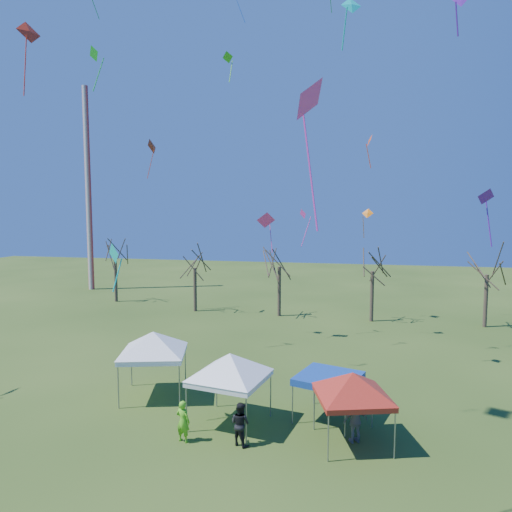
{
  "coord_description": "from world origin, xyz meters",
  "views": [
    {
      "loc": [
        4.54,
        -17.18,
        9.68
      ],
      "look_at": [
        0.11,
        3.0,
        7.7
      ],
      "focal_mm": 32.0,
      "sensor_mm": 36.0,
      "label": 1
    }
  ],
  "objects_px": {
    "tent_white_west": "(153,336)",
    "person_green": "(183,421)",
    "tree_0": "(115,242)",
    "tree_4": "(488,256)",
    "tree_3": "(373,253)",
    "person_grey": "(356,421)",
    "tent_red": "(353,377)",
    "tree_2": "(279,249)",
    "radio_mast": "(88,189)",
    "person_dark": "(240,424)",
    "tent_blue": "(329,379)",
    "tent_white_mid": "(230,358)",
    "tree_1": "(195,252)"
  },
  "relations": [
    {
      "from": "radio_mast",
      "to": "person_grey",
      "type": "xyz_separation_m",
      "value": [
        32.69,
        -32.29,
        -11.57
      ]
    },
    {
      "from": "tree_0",
      "to": "tent_white_west",
      "type": "bearing_deg",
      "value": -56.6
    },
    {
      "from": "radio_mast",
      "to": "tree_1",
      "type": "xyz_separation_m",
      "value": [
        17.23,
        -9.35,
        -6.71
      ]
    },
    {
      "from": "tree_2",
      "to": "tree_3",
      "type": "height_order",
      "value": "tree_2"
    },
    {
      "from": "tent_red",
      "to": "person_grey",
      "type": "height_order",
      "value": "tent_red"
    },
    {
      "from": "person_grey",
      "to": "tent_red",
      "type": "bearing_deg",
      "value": 11.99
    },
    {
      "from": "tree_3",
      "to": "person_dark",
      "type": "bearing_deg",
      "value": -104.38
    },
    {
      "from": "radio_mast",
      "to": "tent_white_mid",
      "type": "bearing_deg",
      "value": -49.61
    },
    {
      "from": "tree_2",
      "to": "tent_blue",
      "type": "bearing_deg",
      "value": -74.35
    },
    {
      "from": "tree_3",
      "to": "person_grey",
      "type": "distance_m",
      "value": 22.96
    },
    {
      "from": "tree_1",
      "to": "tent_blue",
      "type": "xyz_separation_m",
      "value": [
        14.2,
        -20.98,
        -3.84
      ]
    },
    {
      "from": "tree_2",
      "to": "tent_white_mid",
      "type": "distance_m",
      "value": 22.47
    },
    {
      "from": "tent_blue",
      "to": "tree_2",
      "type": "bearing_deg",
      "value": 105.65
    },
    {
      "from": "tree_0",
      "to": "tree_4",
      "type": "bearing_deg",
      "value": -5.34
    },
    {
      "from": "tent_white_west",
      "to": "tent_blue",
      "type": "distance_m",
      "value": 9.28
    },
    {
      "from": "tree_3",
      "to": "tree_4",
      "type": "height_order",
      "value": "tree_3"
    },
    {
      "from": "person_grey",
      "to": "person_green",
      "type": "xyz_separation_m",
      "value": [
        -7.12,
        -1.5,
        -0.04
      ]
    },
    {
      "from": "tent_blue",
      "to": "tree_3",
      "type": "bearing_deg",
      "value": 82.73
    },
    {
      "from": "tree_4",
      "to": "person_green",
      "type": "bearing_deg",
      "value": -126.8
    },
    {
      "from": "tree_1",
      "to": "tree_2",
      "type": "xyz_separation_m",
      "value": [
        8.4,
        -0.27,
        0.5
      ]
    },
    {
      "from": "tent_red",
      "to": "tree_2",
      "type": "bearing_deg",
      "value": 106.85
    },
    {
      "from": "tent_red",
      "to": "person_dark",
      "type": "bearing_deg",
      "value": -166.22
    },
    {
      "from": "tree_4",
      "to": "person_green",
      "type": "height_order",
      "value": "tree_4"
    },
    {
      "from": "tent_red",
      "to": "person_grey",
      "type": "xyz_separation_m",
      "value": [
        0.15,
        0.12,
        -1.92
      ]
    },
    {
      "from": "radio_mast",
      "to": "person_dark",
      "type": "bearing_deg",
      "value": -50.14
    },
    {
      "from": "radio_mast",
      "to": "person_grey",
      "type": "distance_m",
      "value": 47.38
    },
    {
      "from": "tent_blue",
      "to": "person_green",
      "type": "xyz_separation_m",
      "value": [
        -5.87,
        -3.45,
        -1.06
      ]
    },
    {
      "from": "tree_4",
      "to": "tent_red",
      "type": "xyz_separation_m",
      "value": [
        -10.82,
        -22.41,
        -3.2
      ]
    },
    {
      "from": "tree_4",
      "to": "tent_white_west",
      "type": "relative_size",
      "value": 1.8
    },
    {
      "from": "tent_white_west",
      "to": "person_green",
      "type": "relative_size",
      "value": 2.45
    },
    {
      "from": "tree_0",
      "to": "tree_1",
      "type": "height_order",
      "value": "tree_0"
    },
    {
      "from": "person_green",
      "to": "tent_white_mid",
      "type": "bearing_deg",
      "value": -112.75
    },
    {
      "from": "tent_blue",
      "to": "tent_white_west",
      "type": "bearing_deg",
      "value": 175.12
    },
    {
      "from": "radio_mast",
      "to": "tree_4",
      "type": "relative_size",
      "value": 3.17
    },
    {
      "from": "tree_2",
      "to": "tent_white_west",
      "type": "relative_size",
      "value": 1.87
    },
    {
      "from": "tree_2",
      "to": "tree_4",
      "type": "distance_m",
      "value": 17.73
    },
    {
      "from": "person_green",
      "to": "tent_red",
      "type": "bearing_deg",
      "value": -154.16
    },
    {
      "from": "tree_3",
      "to": "tent_white_west",
      "type": "xyz_separation_m",
      "value": [
        -11.76,
        -19.59,
        -2.85
      ]
    },
    {
      "from": "tree_3",
      "to": "tent_white_mid",
      "type": "height_order",
      "value": "tree_3"
    },
    {
      "from": "person_dark",
      "to": "person_grey",
      "type": "xyz_separation_m",
      "value": [
        4.7,
        1.24,
        0.03
      ]
    },
    {
      "from": "radio_mast",
      "to": "tent_red",
      "type": "relative_size",
      "value": 6.51
    },
    {
      "from": "tree_1",
      "to": "tree_3",
      "type": "distance_m",
      "value": 16.81
    },
    {
      "from": "tent_white_mid",
      "to": "tree_4",
      "type": "bearing_deg",
      "value": 53.26
    },
    {
      "from": "tent_red",
      "to": "person_green",
      "type": "height_order",
      "value": "tent_red"
    },
    {
      "from": "tree_0",
      "to": "tent_blue",
      "type": "distance_m",
      "value": 34.24
    },
    {
      "from": "tent_white_west",
      "to": "tent_blue",
      "type": "height_order",
      "value": "tent_white_west"
    },
    {
      "from": "tent_white_mid",
      "to": "tent_blue",
      "type": "relative_size",
      "value": 1.27
    },
    {
      "from": "person_grey",
      "to": "tree_1",
      "type": "bearing_deg",
      "value": -83.25
    },
    {
      "from": "person_dark",
      "to": "person_grey",
      "type": "height_order",
      "value": "person_grey"
    },
    {
      "from": "person_grey",
      "to": "tent_white_west",
      "type": "bearing_deg",
      "value": -41.94
    }
  ]
}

